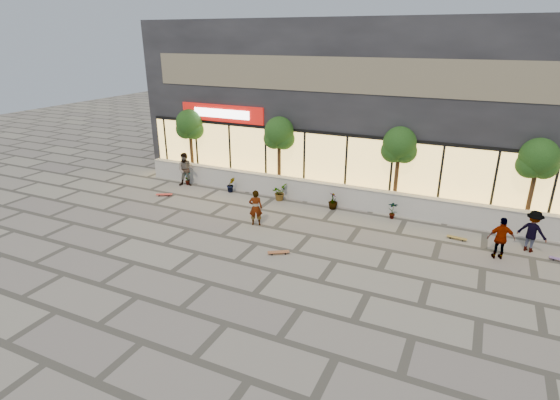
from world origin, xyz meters
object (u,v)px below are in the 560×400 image
at_px(tree_mideast, 399,147).
at_px(skater_right_far, 532,231).
at_px(skater_center, 256,208).
at_px(skateboard_center, 278,252).
at_px(skateboard_right_near, 457,238).
at_px(tree_east, 538,161).
at_px(skater_right_near, 501,238).
at_px(skateboard_left, 164,194).
at_px(tree_midwest, 279,135).
at_px(tree_west, 190,126).
at_px(skater_left, 186,170).

relative_size(tree_mideast, skater_right_far, 2.39).
relative_size(skater_center, skateboard_center, 1.96).
distance_m(skater_center, skateboard_right_near, 8.34).
xyz_separation_m(tree_east, skateboard_right_near, (-2.49, -2.32, -2.91)).
bearing_deg(skateboard_center, skateboard_right_near, 3.05).
bearing_deg(skater_right_near, skateboard_left, -14.17).
xyz_separation_m(tree_midwest, skater_center, (0.98, -4.44, -2.20)).
bearing_deg(tree_east, skateboard_right_near, -137.08).
bearing_deg(skater_right_far, skateboard_center, 49.49).
height_order(tree_east, skateboard_center, tree_east).
xyz_separation_m(tree_west, skater_right_far, (17.07, -2.21, -2.17)).
bearing_deg(skater_center, skater_right_far, 167.54).
bearing_deg(tree_mideast, skateboard_left, -163.59).
bearing_deg(skater_right_near, skateboard_right_near, -48.54).
xyz_separation_m(skateboard_left, skateboard_right_near, (14.00, 0.92, -0.00)).
xyz_separation_m(tree_west, skateboard_center, (8.53, -6.50, -2.90)).
xyz_separation_m(tree_mideast, skateboard_left, (-11.00, -3.24, -2.90)).
relative_size(tree_west, tree_east, 1.00).
distance_m(tree_west, skateboard_left, 4.38).
distance_m(skater_right_far, skateboard_left, 16.61).
xyz_separation_m(tree_east, skater_left, (-16.42, -1.40, -2.07)).
relative_size(tree_midwest, tree_mideast, 1.00).
distance_m(skater_right_near, skateboard_center, 8.13).
distance_m(skater_left, skateboard_center, 9.49).
distance_m(tree_mideast, skater_center, 7.06).
xyz_separation_m(tree_midwest, tree_mideast, (6.00, 0.00, 0.00)).
bearing_deg(skater_right_near, tree_west, -25.58).
height_order(skateboard_left, skateboard_right_near, skateboard_left).
xyz_separation_m(skater_left, skateboard_right_near, (13.93, -0.92, -0.84)).
bearing_deg(skater_center, tree_mideast, -162.90).
bearing_deg(skateboard_center, skater_left, 115.37).
height_order(tree_midwest, skater_center, tree_midwest).
relative_size(tree_west, skater_right_far, 2.39).
bearing_deg(skateboard_center, tree_east, 5.56).
xyz_separation_m(tree_mideast, skater_left, (-10.92, -1.40, -2.07)).
bearing_deg(skater_center, skater_right_near, 162.14).
relative_size(tree_mideast, skateboard_center, 4.86).
bearing_deg(tree_west, skater_right_near, -11.84).
bearing_deg(skateboard_center, tree_midwest, 83.05).
bearing_deg(skater_left, tree_east, -18.45).
xyz_separation_m(tree_mideast, skateboard_center, (-2.97, -6.50, -2.90)).
height_order(tree_mideast, skater_left, tree_mideast).
relative_size(skater_center, skater_right_near, 0.98).
height_order(tree_west, tree_mideast, same).
distance_m(tree_east, skateboard_left, 17.06).
bearing_deg(tree_west, skater_left, -67.67).
bearing_deg(tree_west, tree_midwest, 0.00).
height_order(tree_midwest, skateboard_right_near, tree_midwest).
relative_size(skater_left, skateboard_left, 2.22).
bearing_deg(skateboard_left, skater_center, -38.60).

